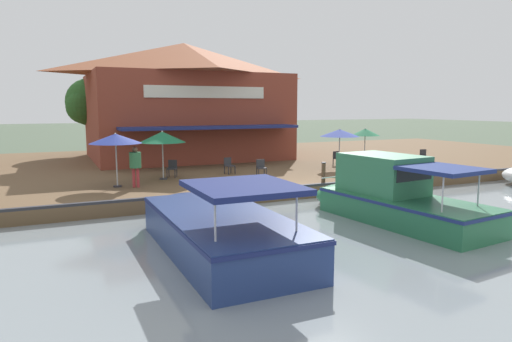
{
  "coord_description": "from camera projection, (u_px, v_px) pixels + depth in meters",
  "views": [
    {
      "loc": [
        16.91,
        -9.76,
        4.06
      ],
      "look_at": [
        -1.0,
        -1.56,
        1.3
      ],
      "focal_mm": 32.0,
      "sensor_mm": 36.0,
      "label": 1
    }
  ],
  "objects": [
    {
      "name": "cafe_chair_facing_river",
      "position": [
        261.0,
        167.0,
        22.99
      ],
      "size": [
        0.51,
        0.51,
        0.85
      ],
      "color": "#2D2D33",
      "rests_on": "quay_deck"
    },
    {
      "name": "patio_umbrella_mid_patio_left",
      "position": [
        340.0,
        133.0,
        25.53
      ],
      "size": [
        2.2,
        2.2,
        2.28
      ],
      "color": "#B7B7B7",
      "rests_on": "quay_deck"
    },
    {
      "name": "ground_plane",
      "position": [
        298.0,
        201.0,
        19.82
      ],
      "size": [
        220.0,
        220.0,
        0.0
      ],
      "primitive_type": "plane",
      "color": "#4C5B47"
    },
    {
      "name": "person_at_quay_edge",
      "position": [
        135.0,
        162.0,
        19.71
      ],
      "size": [
        0.5,
        0.5,
        1.77
      ],
      "color": "#B23338",
      "rests_on": "quay_deck"
    },
    {
      "name": "patio_umbrella_mid_patio_right",
      "position": [
        162.0,
        137.0,
        21.79
      ],
      "size": [
        2.21,
        2.21,
        2.35
      ],
      "color": "#B7B7B7",
      "rests_on": "quay_deck"
    },
    {
      "name": "tree_downstream_bank",
      "position": [
        127.0,
        100.0,
        34.38
      ],
      "size": [
        4.2,
        4.0,
        6.14
      ],
      "color": "brown",
      "rests_on": "quay_deck"
    },
    {
      "name": "cafe_chair_mid_patio",
      "position": [
        424.0,
        155.0,
        28.5
      ],
      "size": [
        0.51,
        0.51,
        0.85
      ],
      "color": "#2D2D33",
      "rests_on": "quay_deck"
    },
    {
      "name": "quay_deck",
      "position": [
        214.0,
        165.0,
        29.68
      ],
      "size": [
        22.0,
        56.0,
        0.6
      ],
      "primitive_type": "cube",
      "color": "brown",
      "rests_on": "ground"
    },
    {
      "name": "mooring_post",
      "position": [
        323.0,
        173.0,
        20.59
      ],
      "size": [
        0.22,
        0.22,
        1.0
      ],
      "color": "#473323",
      "rests_on": "quay_deck"
    },
    {
      "name": "tree_upstream_bank",
      "position": [
        88.0,
        104.0,
        33.06
      ],
      "size": [
        3.6,
        3.43,
        5.55
      ],
      "color": "brown",
      "rests_on": "quay_deck"
    },
    {
      "name": "motorboat_outer_channel",
      "position": [
        388.0,
        196.0,
        16.33
      ],
      "size": [
        7.51,
        3.19,
        2.29
      ],
      "color": "#287047",
      "rests_on": "river_water"
    },
    {
      "name": "motorboat_mid_row",
      "position": [
        214.0,
        225.0,
        13.12
      ],
      "size": [
        7.78,
        2.94,
        2.15
      ],
      "color": "navy",
      "rests_on": "river_water"
    },
    {
      "name": "waterfront_restaurant",
      "position": [
        185.0,
        100.0,
        31.36
      ],
      "size": [
        11.48,
        13.0,
        7.77
      ],
      "color": "brown",
      "rests_on": "quay_deck"
    },
    {
      "name": "cafe_chair_back_row_seat",
      "position": [
        229.0,
        165.0,
        23.85
      ],
      "size": [
        0.52,
        0.52,
        0.85
      ],
      "color": "#2D2D33",
      "rests_on": "quay_deck"
    },
    {
      "name": "cafe_chair_far_corner_seat",
      "position": [
        172.0,
        168.0,
        22.74
      ],
      "size": [
        0.59,
        0.59,
        0.85
      ],
      "color": "#2D2D33",
      "rests_on": "quay_deck"
    },
    {
      "name": "cafe_chair_beside_entrance",
      "position": [
        337.0,
        158.0,
        27.25
      ],
      "size": [
        0.51,
        0.51,
        0.85
      ],
      "color": "#2D2D33",
      "rests_on": "quay_deck"
    },
    {
      "name": "patio_umbrella_near_quay_edge",
      "position": [
        365.0,
        132.0,
        27.04
      ],
      "size": [
        1.71,
        1.71,
        2.25
      ],
      "color": "#B7B7B7",
      "rests_on": "quay_deck"
    },
    {
      "name": "quay_edge_fender",
      "position": [
        297.0,
        186.0,
        19.82
      ],
      "size": [
        0.2,
        50.4,
        0.1
      ],
      "primitive_type": "cube",
      "color": "#2D2D33",
      "rests_on": "quay_deck"
    },
    {
      "name": "patio_umbrella_far_corner",
      "position": [
        116.0,
        139.0,
        19.67
      ],
      "size": [
        2.23,
        2.23,
        2.37
      ],
      "color": "#B7B7B7",
      "rests_on": "quay_deck"
    }
  ]
}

